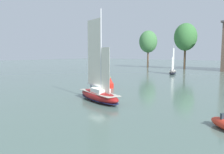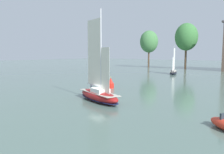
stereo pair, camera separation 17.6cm
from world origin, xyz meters
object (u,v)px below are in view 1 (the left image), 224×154
Objects in this scene: tree_shore_center at (148,42)px; tree_shore_right at (185,37)px; sailboat_moored_mid_channel at (173,72)px; channel_buoy at (110,84)px; sailboat_main at (99,94)px; sailboat_moored_far_slip at (100,71)px.

tree_shore_center is 18.50m from tree_shore_right.
sailboat_moored_mid_channel is at bearing -43.92° from tree_shore_center.
sailboat_moored_mid_channel is 4.14× the size of channel_buoy.
tree_shore_center reaches higher than sailboat_main.
tree_shore_center reaches higher than channel_buoy.
sailboat_moored_mid_channel is (6.43, -24.74, -13.24)m from tree_shore_right.
tree_shore_center is 7.78× the size of channel_buoy.
sailboat_moored_mid_channel is at bearing 103.08° from sailboat_main.
sailboat_moored_far_slip is 34.69m from channel_buoy.
tree_shore_right is at bearing 104.57° from sailboat_moored_mid_channel.
tree_shore_center is at bearing 115.66° from channel_buoy.
sailboat_moored_mid_channel is 25.24m from sailboat_moored_far_slip.
tree_shore_center reaches higher than sailboat_moored_far_slip.
sailboat_main is 1.38× the size of sailboat_moored_mid_channel.
tree_shore_center is at bearing 95.03° from sailboat_moored_far_slip.
sailboat_moored_far_slip is (-21.61, -13.05, -0.20)m from sailboat_moored_mid_channel.
sailboat_main reaches higher than sailboat_moored_far_slip.
tree_shore_right is 28.79m from sailboat_moored_mid_channel.
sailboat_main is (35.66, -70.41, -11.59)m from tree_shore_center.
sailboat_moored_mid_channel is 36.57m from channel_buoy.
channel_buoy is (25.71, -23.29, 0.32)m from sailboat_moored_far_slip.
sailboat_moored_far_slip reaches higher than channel_buoy.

